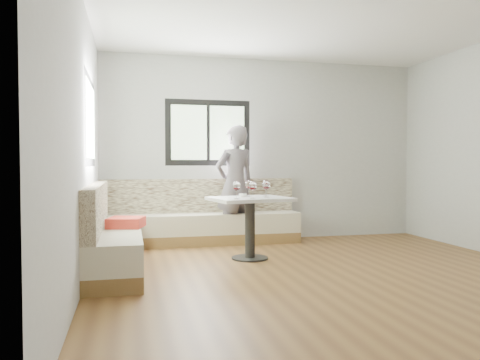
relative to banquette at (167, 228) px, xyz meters
name	(u,v)px	position (x,y,z in m)	size (l,w,h in m)	color
room	(322,142)	(1.51, -1.55, 1.08)	(5.01, 5.01, 2.81)	brown
banquette	(167,228)	(0.00, 0.00, 0.00)	(2.90, 2.80, 0.95)	brown
table	(250,213)	(0.97, -0.60, 0.24)	(1.05, 0.89, 0.76)	black
person	(235,185)	(1.03, 0.50, 0.54)	(0.64, 0.42, 1.74)	#645B61
olive_ramekin	(243,195)	(0.90, -0.49, 0.45)	(0.10, 0.10, 0.04)	white
wine_glass_a	(237,187)	(0.75, -0.83, 0.58)	(0.09, 0.09, 0.21)	white
wine_glass_b	(253,186)	(0.95, -0.82, 0.58)	(0.09, 0.09, 0.21)	white
wine_glass_c	(266,186)	(1.16, -0.67, 0.58)	(0.09, 0.09, 0.21)	white
wine_glass_d	(249,185)	(0.98, -0.50, 0.58)	(0.09, 0.09, 0.21)	white
wine_glass_e	(266,185)	(1.22, -0.45, 0.58)	(0.09, 0.09, 0.21)	white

